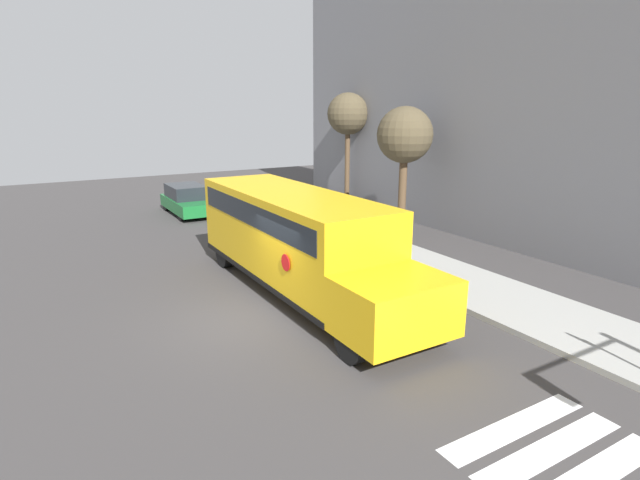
{
  "coord_description": "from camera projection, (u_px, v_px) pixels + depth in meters",
  "views": [
    {
      "loc": [
        11.3,
        -4.74,
        5.38
      ],
      "look_at": [
        -0.77,
        2.43,
        1.62
      ],
      "focal_mm": 28.0,
      "sensor_mm": 36.0,
      "label": 1
    }
  ],
  "objects": [
    {
      "name": "ground_plane",
      "position": [
        256.0,
        318.0,
        13.11
      ],
      "size": [
        60.0,
        60.0,
        0.0
      ],
      "primitive_type": "plane",
      "color": "#3A3838"
    },
    {
      "name": "sidewalk_strip",
      "position": [
        439.0,
        274.0,
        16.3
      ],
      "size": [
        44.0,
        3.0,
        0.15
      ],
      "color": "#9E9E99",
      "rests_on": "ground"
    },
    {
      "name": "building_backdrop",
      "position": [
        582.0,
        92.0,
        18.0
      ],
      "size": [
        32.0,
        4.0,
        11.75
      ],
      "color": "slate",
      "rests_on": "ground"
    },
    {
      "name": "school_bus",
      "position": [
        297.0,
        236.0,
        14.69
      ],
      "size": [
        10.02,
        2.57,
        2.94
      ],
      "color": "yellow",
      "rests_on": "ground"
    },
    {
      "name": "parked_car",
      "position": [
        187.0,
        200.0,
        25.7
      ],
      "size": [
        4.38,
        1.76,
        1.48
      ],
      "color": "#196B2D",
      "rests_on": "ground"
    },
    {
      "name": "tree_near_sidewalk",
      "position": [
        405.0,
        137.0,
        20.77
      ],
      "size": [
        2.35,
        2.35,
        5.42
      ],
      "color": "brown",
      "rests_on": "ground"
    },
    {
      "name": "tree_far_sidewalk",
      "position": [
        348.0,
        115.0,
        26.3
      ],
      "size": [
        2.18,
        2.18,
        6.11
      ],
      "color": "brown",
      "rests_on": "ground"
    }
  ]
}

